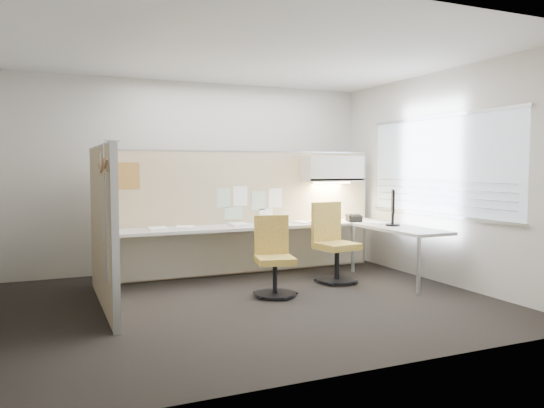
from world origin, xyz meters
name	(u,v)px	position (x,y,z in m)	size (l,w,h in m)	color
floor	(247,303)	(0.00, 0.00, -0.01)	(5.50, 4.50, 0.01)	black
ceiling	(246,51)	(0.00, 0.00, 2.80)	(5.50, 4.50, 0.01)	white
wall_back	(193,176)	(0.00, 2.25, 1.40)	(5.50, 0.02, 2.80)	beige
wall_front	(356,186)	(0.00, -2.25, 1.40)	(5.50, 0.02, 2.80)	beige
wall_right	(441,177)	(2.75, 0.00, 1.40)	(0.02, 4.50, 2.80)	beige
window_pane	(439,166)	(2.73, 0.00, 1.55)	(0.01, 2.80, 1.30)	#AAB7C5
partition_back	(243,213)	(0.55, 1.60, 0.88)	(4.10, 0.06, 1.75)	#C9B58B
partition_left	(102,227)	(-1.50, 0.50, 0.88)	(0.06, 2.20, 1.75)	#C9B58B
desk	(280,234)	(0.93, 1.13, 0.60)	(4.00, 2.07, 0.73)	beige
overhead_bin	(332,169)	(1.90, 1.39, 1.51)	(0.90, 0.36, 0.38)	beige
task_light_strip	(332,183)	(1.90, 1.39, 1.30)	(0.60, 0.06, 0.02)	#FFEABF
pinned_papers	(249,202)	(0.63, 1.57, 1.03)	(1.01, 0.00, 0.47)	#8CBF8C
poster	(129,176)	(-1.05, 1.57, 1.42)	(0.28, 0.00, 0.35)	orange
chair_left	(274,259)	(0.42, 0.20, 0.44)	(0.52, 0.54, 0.94)	black
chair_right	(333,245)	(1.47, 0.59, 0.49)	(0.55, 0.57, 1.05)	black
monitor	(393,205)	(2.30, 0.42, 1.02)	(0.29, 0.40, 0.49)	black
phone	(354,218)	(2.11, 1.11, 0.78)	(0.25, 0.23, 0.12)	black
stapler	(318,220)	(1.64, 1.35, 0.76)	(0.14, 0.04, 0.05)	black
tape_dispenser	(325,219)	(1.75, 1.31, 0.76)	(0.10, 0.06, 0.06)	black
coat_hook	(103,179)	(-1.58, -0.50, 1.42)	(0.18, 0.43, 1.31)	silver
paper_stack_0	(158,229)	(-0.75, 1.21, 0.75)	(0.23, 0.30, 0.03)	white
paper_stack_1	(185,227)	(-0.37, 1.30, 0.74)	(0.23, 0.30, 0.02)	white
paper_stack_2	(239,225)	(0.36, 1.25, 0.75)	(0.23, 0.30, 0.04)	white
paper_stack_3	(276,223)	(0.94, 1.31, 0.74)	(0.23, 0.30, 0.02)	white
paper_stack_4	(304,222)	(1.35, 1.23, 0.74)	(0.23, 0.30, 0.02)	white
paper_stack_5	(375,223)	(2.25, 0.75, 0.74)	(0.23, 0.30, 0.02)	white
paper_stack_6	(317,222)	(1.52, 1.15, 0.75)	(0.23, 0.30, 0.03)	white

